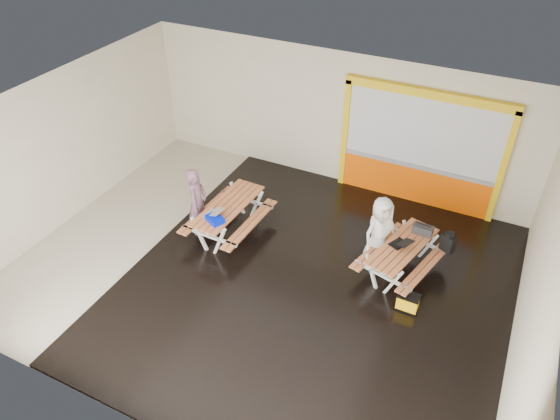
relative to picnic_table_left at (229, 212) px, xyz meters
The scene contains 14 objects.
room 1.84m from the picnic_table_left, 32.23° to the right, with size 10.02×8.02×3.52m.
deck 2.67m from the picnic_table_left, 17.41° to the right, with size 7.50×7.98×0.05m, color black.
kiosk 4.73m from the picnic_table_left, 42.53° to the left, with size 3.88×0.16×3.00m.
picnic_table_left is the anchor object (origin of this frame).
picnic_table_right 3.91m from the picnic_table_left, ahead, with size 1.73×2.17×0.77m.
person_left 0.73m from the picnic_table_left, 159.58° to the right, with size 0.61×0.40×1.67m, color #734E62.
person_right 3.39m from the picnic_table_left, 10.50° to the left, with size 0.79×0.51×1.61m, color white.
laptop_left 0.54m from the picnic_table_left, 100.34° to the right, with size 0.42×0.38×0.17m.
laptop_right 3.86m from the picnic_table_left, ahead, with size 0.52×0.50×0.17m.
blue_pouch 0.69m from the picnic_table_left, 84.84° to the right, with size 0.39×0.27×0.11m, color #0015DB.
toolbox 4.26m from the picnic_table_left, 13.41° to the left, with size 0.43×0.23×0.24m.
backpack 4.79m from the picnic_table_left, 12.34° to the left, with size 0.33×0.29×0.48m.
dark_case 3.25m from the picnic_table_left, ahead, with size 0.38×0.28×0.14m, color black.
fluke_bag 4.37m from the picnic_table_left, ahead, with size 0.43×0.28×0.37m.
Camera 1 is at (4.00, -7.24, 7.68)m, focal length 33.70 mm.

